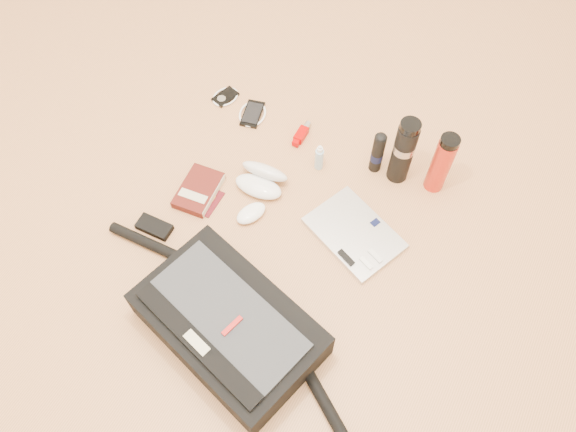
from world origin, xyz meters
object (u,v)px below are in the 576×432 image
at_px(book, 199,190).
at_px(thermos_red, 441,164).
at_px(laptop, 354,234).
at_px(messenger_bag, 228,324).
at_px(thermos_black, 403,151).

bearing_deg(book, thermos_red, 24.47).
height_order(laptop, thermos_red, thermos_red).
xyz_separation_m(laptop, thermos_red, (0.15, 0.30, 0.11)).
relative_size(book, thermos_red, 0.76).
distance_m(messenger_bag, book, 0.50).
bearing_deg(thermos_red, book, -148.98).
relative_size(laptop, thermos_black, 1.28).
bearing_deg(messenger_bag, book, 148.61).
xyz_separation_m(messenger_bag, thermos_black, (0.21, 0.74, 0.07)).
distance_m(laptop, book, 0.53).
bearing_deg(laptop, thermos_red, 85.77).
relative_size(laptop, book, 1.84).
distance_m(messenger_bag, thermos_red, 0.83).
height_order(messenger_bag, book, messenger_bag).
height_order(thermos_black, thermos_red, thermos_black).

